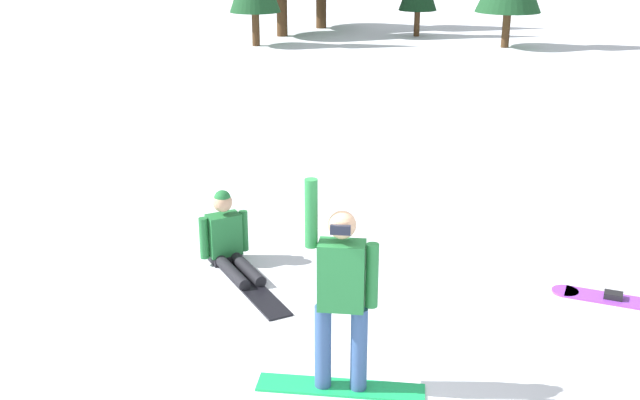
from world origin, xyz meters
name	(u,v)px	position (x,y,z in m)	size (l,w,h in m)	color
snowboarder_foreground	(341,296)	(-0.04, 0.80, 0.93)	(1.51, 0.84, 1.98)	#19B259
snowboarder_midground	(230,243)	(-2.46, 2.44, 0.32)	(1.70, 1.30, 0.93)	black
loose_snowboard_near_right	(634,302)	(1.98, 3.87, 0.02)	(1.79, 0.53, 0.09)	#993FD8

